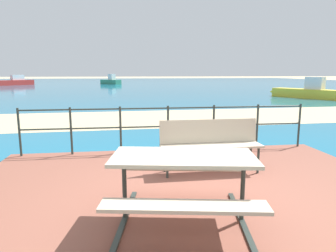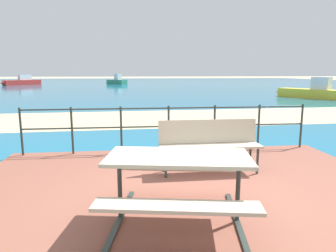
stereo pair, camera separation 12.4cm
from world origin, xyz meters
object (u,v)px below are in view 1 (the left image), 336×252
picnic_table (183,172)px  boat_mid (110,81)px  park_bench (210,140)px  boat_near (15,82)px  boat_far (308,92)px

picnic_table → boat_mid: bearing=103.9°
picnic_table → park_bench: 1.81m
picnic_table → boat_near: size_ratio=0.37×
boat_far → park_bench: bearing=112.6°
picnic_table → park_bench: (0.76, 1.64, -0.04)m
picnic_table → boat_far: (11.35, 15.52, -0.22)m
boat_far → picnic_table: bearing=113.7°
boat_near → boat_far: boat_far is taller
boat_mid → boat_near: bearing=50.3°
boat_near → boat_far: size_ratio=0.94×
picnic_table → boat_far: 19.23m
park_bench → boat_mid: size_ratio=0.52×
picnic_table → boat_mid: 41.87m
park_bench → boat_mid: (-3.63, 40.13, -0.14)m
park_bench → boat_far: boat_far is taller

